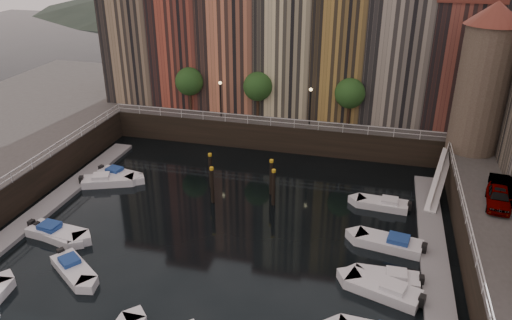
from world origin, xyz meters
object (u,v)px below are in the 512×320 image
(corner_tower, at_px, (484,77))
(boat_left_1, at_px, (56,235))
(boat_left_2, at_px, (56,232))
(car_b, at_px, (501,190))
(gangway, at_px, (440,177))
(mooring_pilings, at_px, (242,181))
(car_a, at_px, (498,198))

(corner_tower, distance_m, boat_left_1, 39.22)
(boat_left_2, relative_size, car_b, 1.19)
(gangway, bearing_deg, boat_left_2, -153.87)
(mooring_pilings, relative_size, boat_left_2, 1.32)
(gangway, height_order, boat_left_2, gangway)
(mooring_pilings, xyz_separation_m, boat_left_1, (-12.42, -10.18, -1.31))
(car_a, bearing_deg, boat_left_2, -158.79)
(gangway, xyz_separation_m, boat_left_1, (-29.75, -14.86, -1.57))
(boat_left_1, height_order, boat_left_2, boat_left_2)
(boat_left_1, distance_m, car_b, 35.29)
(gangway, bearing_deg, corner_tower, 57.20)
(boat_left_2, bearing_deg, mooring_pilings, 44.79)
(corner_tower, distance_m, mooring_pilings, 23.80)
(boat_left_1, distance_m, boat_left_2, 0.25)
(corner_tower, relative_size, mooring_pilings, 2.03)
(corner_tower, height_order, car_a, corner_tower)
(corner_tower, relative_size, car_b, 3.17)
(gangway, distance_m, car_a, 7.59)
(car_b, bearing_deg, gangway, 132.95)
(mooring_pilings, xyz_separation_m, boat_left_2, (-12.54, -9.97, -1.26))
(gangway, height_order, car_b, car_b)
(gangway, distance_m, boat_left_1, 33.30)
(boat_left_1, bearing_deg, car_b, 30.06)
(boat_left_1, height_order, car_a, car_a)
(gangway, relative_size, car_b, 1.91)
(boat_left_2, distance_m, car_b, 35.34)
(corner_tower, xyz_separation_m, gangway, (-2.90, -4.50, -8.28))
(boat_left_2, relative_size, car_a, 1.21)
(gangway, bearing_deg, car_b, -51.48)
(gangway, xyz_separation_m, car_b, (3.95, -4.96, 1.80))
(car_a, xyz_separation_m, car_b, (0.45, 1.52, -0.01))
(corner_tower, distance_m, car_b, 11.52)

